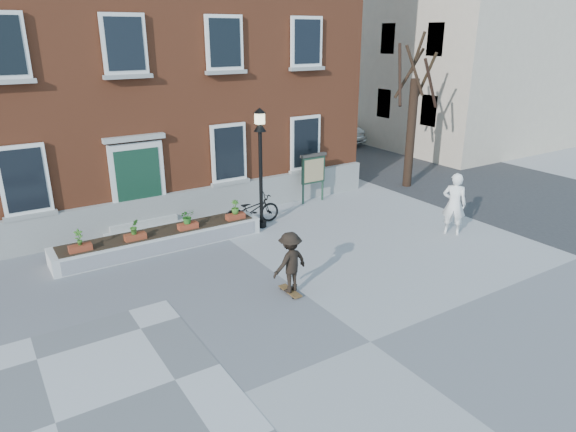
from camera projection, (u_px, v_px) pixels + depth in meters
ground at (370, 342)px, 10.76m from camera, size 100.00×100.00×0.00m
checker_patch at (55, 423)px, 8.51m from camera, size 6.00×6.00×0.01m
bicycle at (252, 210)px, 17.16m from camera, size 2.00×0.81×1.03m
parked_car at (326, 129)px, 29.92m from camera, size 2.37×5.00×1.58m
bystander at (454, 204)px, 16.20m from camera, size 0.83×0.87×2.01m
brick_building at (83, 27)px, 18.70m from camera, size 18.40×10.85×12.60m
planter_assembly at (161, 238)px, 15.34m from camera, size 6.20×1.12×1.15m
bare_tree at (412, 119)px, 20.73m from camera, size 1.83×1.83×6.16m
side_street at (385, 17)px, 33.18m from camera, size 15.20×36.00×14.50m
lamp_post at (260, 152)px, 16.24m from camera, size 0.40×0.40×3.93m
notice_board at (313, 170)px, 19.19m from camera, size 1.10×0.16×1.87m
skateboarder at (290, 262)px, 12.48m from camera, size 1.08×0.78×1.62m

